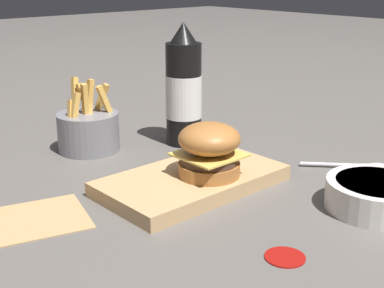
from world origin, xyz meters
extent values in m
plane|color=#5B5651|center=(0.00, 0.00, 0.00)|extent=(6.00, 6.00, 0.00)
cube|color=tan|center=(-0.02, 0.07, 0.01)|extent=(0.29, 0.16, 0.02)
cylinder|color=#AD6B33|center=(-0.03, 0.09, 0.03)|extent=(0.10, 0.10, 0.02)
cylinder|color=#4C3323|center=(-0.03, 0.09, 0.05)|extent=(0.09, 0.09, 0.01)
cube|color=#EAC656|center=(-0.03, 0.09, 0.06)|extent=(0.09, 0.09, 0.00)
ellipsoid|color=#AD6B33|center=(-0.03, 0.09, 0.08)|extent=(0.10, 0.10, 0.05)
cylinder|color=black|center=(-0.16, -0.11, 0.10)|extent=(0.07, 0.07, 0.20)
cylinder|color=silver|center=(-0.16, -0.11, 0.10)|extent=(0.07, 0.07, 0.08)
cone|color=black|center=(-0.16, -0.11, 0.22)|extent=(0.05, 0.05, 0.04)
cylinder|color=slate|center=(0.01, -0.20, 0.04)|extent=(0.12, 0.12, 0.07)
cube|color=gold|center=(0.01, -0.20, 0.09)|extent=(0.01, 0.02, 0.09)
cube|color=gold|center=(0.04, -0.19, 0.08)|extent=(0.03, 0.01, 0.08)
cube|color=gold|center=(0.02, -0.22, 0.09)|extent=(0.03, 0.03, 0.10)
cube|color=gold|center=(0.01, -0.20, 0.09)|extent=(0.03, 0.03, 0.09)
cube|color=gold|center=(0.00, -0.20, 0.09)|extent=(0.02, 0.01, 0.09)
cube|color=gold|center=(-0.03, -0.18, 0.09)|extent=(0.04, 0.02, 0.08)
cube|color=gold|center=(-0.03, -0.21, 0.09)|extent=(0.03, 0.03, 0.08)
cube|color=gold|center=(0.00, -0.20, 0.09)|extent=(0.03, 0.02, 0.09)
cube|color=gold|center=(0.04, -0.20, 0.07)|extent=(0.02, 0.02, 0.06)
cylinder|color=silver|center=(-0.16, 0.31, 0.02)|extent=(0.15, 0.15, 0.04)
cylinder|color=#CC4C33|center=(-0.16, 0.31, 0.04)|extent=(0.12, 0.12, 0.01)
cylinder|color=silver|center=(-0.26, 0.17, 0.01)|extent=(0.08, 0.09, 0.01)
ellipsoid|color=silver|center=(-0.32, 0.23, 0.01)|extent=(0.04, 0.04, 0.01)
cylinder|color=#9E140F|center=(0.05, 0.31, 0.00)|extent=(0.05, 0.05, 0.00)
cube|color=tan|center=(0.22, 0.01, 0.00)|extent=(0.15, 0.15, 0.00)
camera|label=1|loc=(0.51, 0.66, 0.34)|focal=50.00mm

